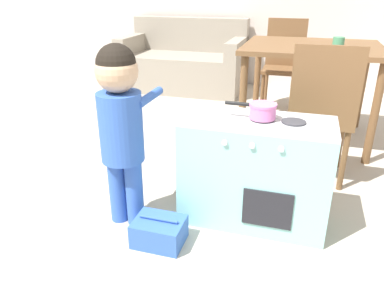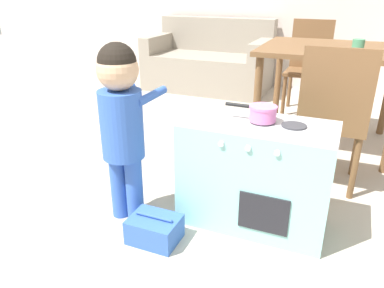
{
  "view_description": "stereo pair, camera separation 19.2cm",
  "coord_description": "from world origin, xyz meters",
  "views": [
    {
      "loc": [
        0.32,
        -0.86,
        1.19
      ],
      "look_at": [
        -0.19,
        0.83,
        0.43
      ],
      "focal_mm": 35.0,
      "sensor_mm": 36.0,
      "label": 1
    },
    {
      "loc": [
        0.5,
        -0.8,
        1.19
      ],
      "look_at": [
        -0.19,
        0.83,
        0.43
      ],
      "focal_mm": 35.0,
      "sensor_mm": 36.0,
      "label": 2
    }
  ],
  "objects": [
    {
      "name": "play_kitchen",
      "position": [
        0.13,
        0.89,
        0.29
      ],
      "size": [
        0.75,
        0.35,
        0.59
      ],
      "color": "#8CD1CC",
      "rests_on": "ground_plane"
    },
    {
      "name": "toy_pot",
      "position": [
        0.14,
        0.89,
        0.63
      ],
      "size": [
        0.25,
        0.13,
        0.07
      ],
      "color": "pink",
      "rests_on": "play_kitchen"
    },
    {
      "name": "child_figure",
      "position": [
        -0.51,
        0.69,
        0.6
      ],
      "size": [
        0.24,
        0.38,
        0.95
      ],
      "color": "#335BB7",
      "rests_on": "ground_plane"
    },
    {
      "name": "toy_basket",
      "position": [
        -0.28,
        0.55,
        0.06
      ],
      "size": [
        0.24,
        0.19,
        0.14
      ],
      "color": "#335BB2",
      "rests_on": "ground_plane"
    },
    {
      "name": "dining_table",
      "position": [
        0.36,
        2.23,
        0.66
      ],
      "size": [
        1.03,
        0.9,
        0.76
      ],
      "color": "brown",
      "rests_on": "ground_plane"
    },
    {
      "name": "dining_chair_near",
      "position": [
        0.44,
        1.47,
        0.47
      ],
      "size": [
        0.39,
        0.39,
        0.88
      ],
      "color": "brown",
      "rests_on": "ground_plane"
    },
    {
      "name": "dining_chair_far",
      "position": [
        0.11,
        3.01,
        0.47
      ],
      "size": [
        0.39,
        0.39,
        0.88
      ],
      "rotation": [
        0.0,
        0.0,
        3.14
      ],
      "color": "brown",
      "rests_on": "ground_plane"
    },
    {
      "name": "couch",
      "position": [
        -1.11,
        3.52,
        0.3
      ],
      "size": [
        1.45,
        0.82,
        0.82
      ],
      "color": "gray",
      "rests_on": "ground_plane"
    },
    {
      "name": "cup_on_table",
      "position": [
        0.52,
        1.97,
        0.81
      ],
      "size": [
        0.08,
        0.08,
        0.1
      ],
      "color": "#478E66",
      "rests_on": "dining_table"
    }
  ]
}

